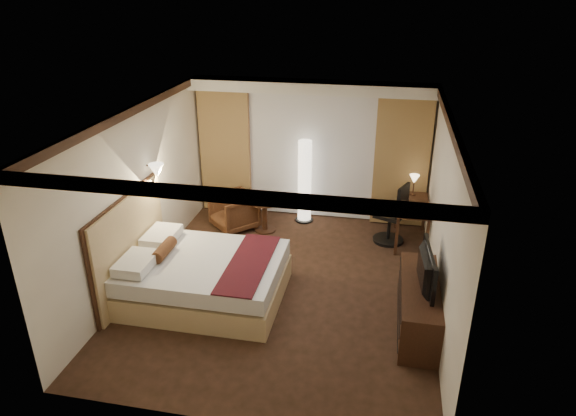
% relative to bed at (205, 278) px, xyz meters
% --- Properties ---
extents(floor, '(4.50, 5.50, 0.01)m').
position_rel_bed_xyz_m(floor, '(1.06, 0.51, -0.33)').
color(floor, black).
rests_on(floor, ground).
extents(ceiling, '(4.50, 5.50, 0.01)m').
position_rel_bed_xyz_m(ceiling, '(1.06, 0.51, 2.37)').
color(ceiling, white).
rests_on(ceiling, back_wall).
extents(back_wall, '(4.50, 0.02, 2.70)m').
position_rel_bed_xyz_m(back_wall, '(1.06, 3.26, 1.02)').
color(back_wall, beige).
rests_on(back_wall, floor).
extents(left_wall, '(0.02, 5.50, 2.70)m').
position_rel_bed_xyz_m(left_wall, '(-1.19, 0.51, 1.02)').
color(left_wall, beige).
rests_on(left_wall, floor).
extents(right_wall, '(0.02, 5.50, 2.70)m').
position_rel_bed_xyz_m(right_wall, '(3.31, 0.51, 1.02)').
color(right_wall, beige).
rests_on(right_wall, floor).
extents(crown_molding, '(4.50, 5.50, 0.12)m').
position_rel_bed_xyz_m(crown_molding, '(1.06, 0.51, 2.31)').
color(crown_molding, black).
rests_on(crown_molding, ceiling).
extents(soffit, '(4.50, 0.50, 0.20)m').
position_rel_bed_xyz_m(soffit, '(1.06, 3.01, 2.27)').
color(soffit, white).
rests_on(soffit, ceiling).
extents(curtain_sheer, '(2.48, 0.04, 2.45)m').
position_rel_bed_xyz_m(curtain_sheer, '(1.06, 3.18, 0.92)').
color(curtain_sheer, silver).
rests_on(curtain_sheer, back_wall).
extents(curtain_left_drape, '(1.00, 0.14, 2.45)m').
position_rel_bed_xyz_m(curtain_left_drape, '(-0.64, 3.12, 0.92)').
color(curtain_left_drape, '#A68C4B').
rests_on(curtain_left_drape, back_wall).
extents(curtain_right_drape, '(1.00, 0.14, 2.45)m').
position_rel_bed_xyz_m(curtain_right_drape, '(2.76, 3.12, 0.92)').
color(curtain_right_drape, '#A68C4B').
rests_on(curtain_right_drape, back_wall).
extents(wall_sconce, '(0.24, 0.24, 0.24)m').
position_rel_bed_xyz_m(wall_sconce, '(-1.03, 0.88, 1.29)').
color(wall_sconce, white).
rests_on(wall_sconce, left_wall).
extents(bed, '(2.25, 1.76, 0.66)m').
position_rel_bed_xyz_m(bed, '(0.00, 0.00, 0.00)').
color(bed, white).
rests_on(bed, floor).
extents(headboard, '(0.12, 2.06, 1.50)m').
position_rel_bed_xyz_m(headboard, '(-1.14, 0.00, 0.42)').
color(headboard, tan).
rests_on(headboard, floor).
extents(armchair, '(1.00, 1.00, 0.75)m').
position_rel_bed_xyz_m(armchair, '(-0.26, 2.32, 0.05)').
color(armchair, '#462815').
rests_on(armchair, floor).
extents(side_table, '(0.56, 0.56, 0.61)m').
position_rel_bed_xyz_m(side_table, '(0.34, 2.33, -0.02)').
color(side_table, black).
rests_on(side_table, floor).
extents(floor_lamp, '(0.35, 0.35, 1.64)m').
position_rel_bed_xyz_m(floor_lamp, '(0.99, 2.91, 0.49)').
color(floor_lamp, white).
rests_on(floor_lamp, floor).
extents(desk, '(0.55, 1.18, 0.75)m').
position_rel_bed_xyz_m(desk, '(3.01, 2.40, 0.05)').
color(desk, black).
rests_on(desk, floor).
extents(desk_lamp, '(0.18, 0.18, 0.34)m').
position_rel_bed_xyz_m(desk_lamp, '(3.01, 2.84, 0.59)').
color(desk_lamp, '#FFD899').
rests_on(desk_lamp, desk).
extents(office_chair, '(0.72, 0.72, 1.14)m').
position_rel_bed_xyz_m(office_chair, '(2.63, 2.35, 0.24)').
color(office_chair, black).
rests_on(office_chair, floor).
extents(dresser, '(0.50, 1.72, 0.67)m').
position_rel_bed_xyz_m(dresser, '(3.06, -0.12, 0.00)').
color(dresser, black).
rests_on(dresser, floor).
extents(television, '(0.66, 1.06, 0.13)m').
position_rel_bed_xyz_m(television, '(3.03, -0.12, 0.63)').
color(television, black).
rests_on(television, dresser).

